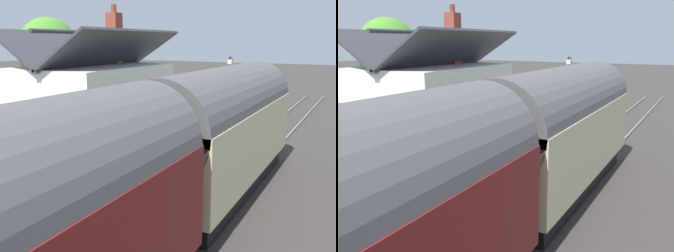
# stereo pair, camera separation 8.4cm
# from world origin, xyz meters

# --- Properties ---
(ground_plane) EXTENTS (160.00, 160.00, 0.00)m
(ground_plane) POSITION_xyz_m (0.00, 0.00, 0.00)
(ground_plane) COLOR #383330
(platform) EXTENTS (32.00, 6.74, 0.95)m
(platform) POSITION_xyz_m (0.00, 4.37, 0.47)
(platform) COLOR gray
(platform) RESTS_ON ground
(platform_edge_coping) EXTENTS (32.00, 0.36, 0.02)m
(platform_edge_coping) POSITION_xyz_m (0.00, 1.18, 0.96)
(platform_edge_coping) COLOR beige
(platform_edge_coping) RESTS_ON platform
(rail_near) EXTENTS (52.00, 0.08, 0.14)m
(rail_near) POSITION_xyz_m (0.00, -1.62, 0.07)
(rail_near) COLOR gray
(rail_near) RESTS_ON ground
(rail_far) EXTENTS (52.00, 0.08, 0.14)m
(rail_far) POSITION_xyz_m (0.00, -0.18, 0.07)
(rail_far) COLOR gray
(rail_far) RESTS_ON ground
(train) EXTENTS (17.86, 2.73, 4.32)m
(train) POSITION_xyz_m (-4.07, -0.90, 2.22)
(train) COLOR black
(train) RESTS_ON ground
(station_building) EXTENTS (6.94, 4.65, 5.83)m
(station_building) POSITION_xyz_m (1.29, 5.34, 2.66)
(station_building) COLOR white
(station_building) RESTS_ON platform
(bench_mid_platform) EXTENTS (1.41, 0.47, 0.88)m
(bench_mid_platform) POSITION_xyz_m (10.66, 3.92, 1.42)
(bench_mid_platform) COLOR brown
(bench_mid_platform) RESTS_ON platform
(planter_bench_right) EXTENTS (0.44, 0.44, 0.77)m
(planter_bench_right) POSITION_xyz_m (-0.02, 2.19, 1.37)
(planter_bench_right) COLOR gray
(planter_bench_right) RESTS_ON platform
(planter_edge_near) EXTENTS (0.49, 0.49, 0.81)m
(planter_edge_near) POSITION_xyz_m (9.13, 3.05, 1.39)
(planter_edge_near) COLOR black
(planter_edge_near) RESTS_ON platform
(planter_under_sign) EXTENTS (0.85, 0.32, 0.60)m
(planter_under_sign) POSITION_xyz_m (-0.75, 2.25, 1.24)
(planter_under_sign) COLOR #9E5138
(planter_under_sign) RESTS_ON platform
(lamp_post_platform) EXTENTS (0.32, 0.50, 3.37)m
(lamp_post_platform) POSITION_xyz_m (9.22, 1.91, 3.33)
(lamp_post_platform) COLOR black
(lamp_post_platform) RESTS_ON platform
(station_sign_board) EXTENTS (0.96, 0.06, 1.57)m
(station_sign_board) POSITION_xyz_m (-6.45, 1.62, 2.14)
(station_sign_board) COLOR black
(station_sign_board) RESTS_ON platform
(tree_behind_building) EXTENTS (4.25, 3.63, 6.69)m
(tree_behind_building) POSITION_xyz_m (6.81, 13.44, 4.56)
(tree_behind_building) COLOR #4C3828
(tree_behind_building) RESTS_ON ground
(tree_far_left) EXTENTS (3.18, 3.36, 5.77)m
(tree_far_left) POSITION_xyz_m (7.37, 10.27, 3.87)
(tree_far_left) COLOR #4C3828
(tree_far_left) RESTS_ON ground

